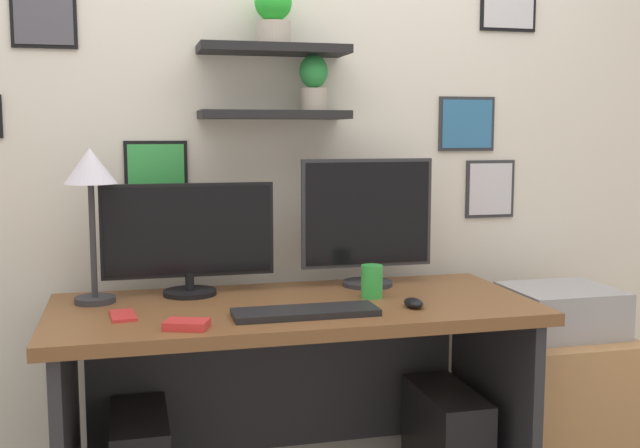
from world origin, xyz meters
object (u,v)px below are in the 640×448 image
object	(u,v)px
water_cup	(372,281)
printer	(561,310)
monitor_left	(189,236)
computer_mouse	(414,303)
drawer_cabinet	(557,406)
desk	(291,362)
computer_tower_right	(446,448)
monitor_right	(367,220)
scissors_tray	(187,324)
cell_phone	(123,316)
desk_lamp	(91,182)
keyboard	(306,312)

from	to	relation	value
water_cup	printer	xyz separation A→B (m)	(0.76, 0.07, -0.16)
monitor_left	computer_mouse	xyz separation A→B (m)	(0.67, -0.37, -0.18)
drawer_cabinet	printer	size ratio (longest dim) A/B	1.48
desk	computer_tower_right	size ratio (longest dim) A/B	3.72
monitor_right	computer_tower_right	distance (m)	0.84
scissors_tray	cell_phone	bearing A→B (deg)	134.28
computer_mouse	water_cup	world-z (taller)	water_cup
computer_tower_right	computer_mouse	bearing A→B (deg)	-142.37
monitor_right	desk	bearing A→B (deg)	-152.58
desk	monitor_right	world-z (taller)	monitor_right
printer	computer_tower_right	distance (m)	0.66
scissors_tray	drawer_cabinet	xyz separation A→B (m)	(1.39, 0.33, -0.48)
cell_phone	printer	bearing A→B (deg)	-0.37
cell_phone	printer	xyz separation A→B (m)	(1.56, 0.15, -0.11)
computer_mouse	computer_tower_right	bearing A→B (deg)	37.63
printer	cell_phone	bearing A→B (deg)	-174.64
desk	computer_mouse	xyz separation A→B (m)	(0.35, -0.21, 0.23)
desk_lamp	computer_tower_right	bearing A→B (deg)	-8.47
water_cup	monitor_right	bearing A→B (deg)	77.06
desk	scissors_tray	size ratio (longest dim) A/B	12.89
monitor_left	water_cup	distance (m)	0.64
computer_mouse	desk_lamp	size ratio (longest dim) A/B	0.18
monitor_left	computer_mouse	distance (m)	0.79
desk_lamp	monitor_left	bearing A→B (deg)	10.21
keyboard	scissors_tray	bearing A→B (deg)	-168.98
keyboard	printer	xyz separation A→B (m)	(1.03, 0.26, -0.11)
printer	computer_tower_right	size ratio (longest dim) A/B	0.91
monitor_left	drawer_cabinet	distance (m)	1.51
water_cup	cell_phone	bearing A→B (deg)	-174.57
cell_phone	computer_tower_right	world-z (taller)	cell_phone
computer_mouse	scissors_tray	bearing A→B (deg)	-173.02
computer_mouse	monitor_right	bearing A→B (deg)	95.85
monitor_left	scissors_tray	world-z (taller)	monitor_left
water_cup	monitor_left	bearing A→B (deg)	161.14
scissors_tray	drawer_cabinet	bearing A→B (deg)	13.24
printer	monitor_right	bearing A→B (deg)	169.63
desk_lamp	water_cup	size ratio (longest dim) A/B	4.54
desk	computer_mouse	world-z (taller)	computer_mouse
computer_tower_right	cell_phone	bearing A→B (deg)	-177.41
desk_lamp	scissors_tray	distance (m)	0.61
keyboard	drawer_cabinet	size ratio (longest dim) A/B	0.78
scissors_tray	computer_tower_right	xyz separation A→B (m)	(0.90, 0.23, -0.55)
desk_lamp	scissors_tray	xyz separation A→B (m)	(0.26, -0.40, -0.38)
scissors_tray	printer	xyz separation A→B (m)	(1.39, 0.33, -0.12)
cell_phone	printer	world-z (taller)	cell_phone
monitor_right	scissors_tray	bearing A→B (deg)	-145.96
monitor_right	water_cup	xyz separation A→B (m)	(-0.05, -0.20, -0.18)
cell_phone	computer_tower_right	size ratio (longest dim) A/B	0.34
desk	computer_mouse	size ratio (longest dim) A/B	17.18
computer_mouse	cell_phone	world-z (taller)	computer_mouse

